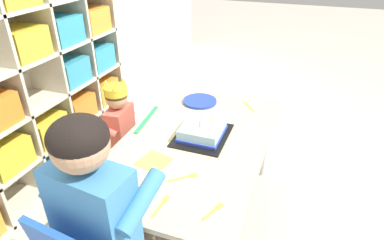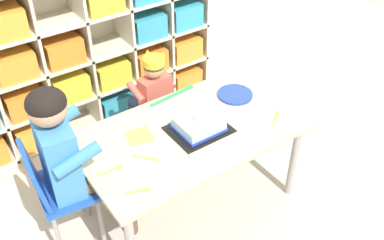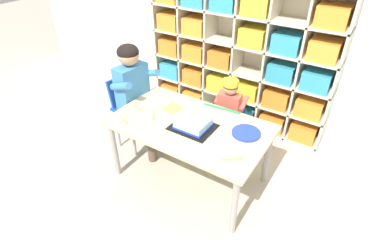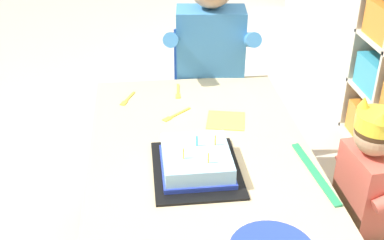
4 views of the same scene
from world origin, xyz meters
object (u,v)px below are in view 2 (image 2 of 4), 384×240
at_px(fork_near_child_seat, 276,117).
at_px(child_with_crown, 152,91).
at_px(classroom_chair_adult_side, 56,188).
at_px(paper_plate_stack, 235,95).
at_px(fork_by_napkin, 112,170).
at_px(birthday_cake_on_tray, 199,126).
at_px(activity_table, 189,139).
at_px(fork_beside_plate_stack, 140,191).
at_px(fork_near_cake_tray, 147,158).
at_px(classroom_chair_blue, 162,116).
at_px(adult_helper_seated, 71,152).

bearing_deg(fork_near_child_seat, child_with_crown, -99.00).
height_order(child_with_crown, classroom_chair_adult_side, child_with_crown).
distance_m(paper_plate_stack, fork_by_napkin, 0.96).
bearing_deg(paper_plate_stack, fork_by_napkin, -170.53).
bearing_deg(birthday_cake_on_tray, child_with_crown, 86.13).
xyz_separation_m(paper_plate_stack, fork_by_napkin, (-0.95, -0.16, -0.01)).
distance_m(activity_table, classroom_chair_adult_side, 0.78).
height_order(fork_beside_plate_stack, fork_by_napkin, same).
bearing_deg(fork_beside_plate_stack, fork_near_child_seat, -153.22).
bearing_deg(fork_by_napkin, paper_plate_stack, -165.54).
relative_size(fork_by_napkin, fork_near_cake_tray, 1.13).
distance_m(activity_table, child_with_crown, 0.58).
bearing_deg(birthday_cake_on_tray, classroom_chair_adult_side, 168.93).
height_order(classroom_chair_blue, paper_plate_stack, paper_plate_stack).
relative_size(adult_helper_seated, fork_near_cake_tray, 9.12).
distance_m(classroom_chair_blue, fork_beside_plate_stack, 0.94).
xyz_separation_m(paper_plate_stack, fork_near_child_seat, (0.05, -0.32, -0.01)).
height_order(adult_helper_seated, fork_by_napkin, adult_helper_seated).
height_order(fork_near_child_seat, fork_near_cake_tray, same).
height_order(paper_plate_stack, fork_by_napkin, paper_plate_stack).
bearing_deg(fork_by_napkin, fork_near_child_seat, 176.02).
relative_size(activity_table, birthday_cake_on_tray, 3.77).
relative_size(classroom_chair_adult_side, birthday_cake_on_tray, 2.15).
relative_size(classroom_chair_blue, classroom_chair_adult_side, 0.81).
bearing_deg(fork_near_cake_tray, classroom_chair_adult_side, 26.18).
distance_m(activity_table, classroom_chair_blue, 0.50).
bearing_deg(fork_near_cake_tray, paper_plate_stack, -116.30).
xyz_separation_m(classroom_chair_blue, fork_near_cake_tray, (-0.42, -0.53, 0.23)).
xyz_separation_m(classroom_chair_adult_side, adult_helper_seated, (0.11, -0.01, 0.21)).
xyz_separation_m(adult_helper_seated, paper_plate_stack, (1.10, 0.00, -0.07)).
bearing_deg(fork_beside_plate_stack, classroom_chair_blue, -104.81).
bearing_deg(classroom_chair_adult_side, activity_table, -93.49).
distance_m(child_with_crown, adult_helper_seated, 0.89).
relative_size(child_with_crown, fork_near_child_seat, 6.54).
bearing_deg(paper_plate_stack, classroom_chair_adult_side, 179.43).
bearing_deg(child_with_crown, fork_by_napkin, 40.40).
distance_m(child_with_crown, paper_plate_stack, 0.58).
distance_m(classroom_chair_blue, fork_near_child_seat, 0.80).
relative_size(child_with_crown, fork_beside_plate_stack, 6.92).
bearing_deg(classroom_chair_blue, fork_by_napkin, 34.51).
xyz_separation_m(classroom_chair_adult_side, fork_near_child_seat, (1.26, -0.33, 0.12)).
bearing_deg(fork_by_napkin, fork_near_cake_tray, 176.91).
distance_m(fork_beside_plate_stack, fork_near_child_seat, 0.96).
height_order(activity_table, child_with_crown, child_with_crown).
bearing_deg(activity_table, fork_beside_plate_stack, -151.96).
distance_m(activity_table, adult_helper_seated, 0.68).
distance_m(activity_table, birthday_cake_on_tray, 0.11).
xyz_separation_m(activity_table, birthday_cake_on_tray, (0.05, -0.03, 0.10)).
xyz_separation_m(fork_beside_plate_stack, fork_near_cake_tray, (0.15, 0.18, 0.00)).
xyz_separation_m(activity_table, child_with_crown, (0.09, 0.57, -0.01)).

